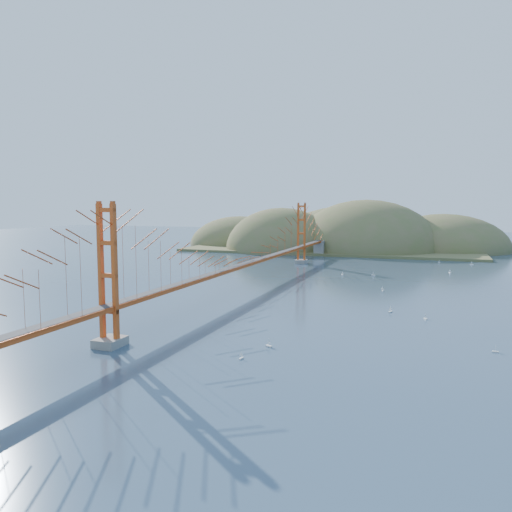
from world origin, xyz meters
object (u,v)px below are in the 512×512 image
(sailboat_2, at_px, (496,351))
(sailboat_1, at_px, (373,275))
(bridge, at_px, (245,237))
(sailboat_0, at_px, (382,290))

(sailboat_2, distance_m, sailboat_1, 41.54)
(bridge, bearing_deg, sailboat_2, -36.20)
(bridge, bearing_deg, sailboat_1, 49.60)
(sailboat_2, distance_m, sailboat_0, 27.01)
(sailboat_2, bearing_deg, sailboat_0, 114.24)
(bridge, bearing_deg, sailboat_0, 10.37)
(sailboat_1, bearing_deg, sailboat_0, -78.59)
(bridge, height_order, sailboat_1, bridge)
(bridge, distance_m, sailboat_1, 24.33)
(bridge, xyz_separation_m, sailboat_0, (18.05, 3.30, -6.86))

